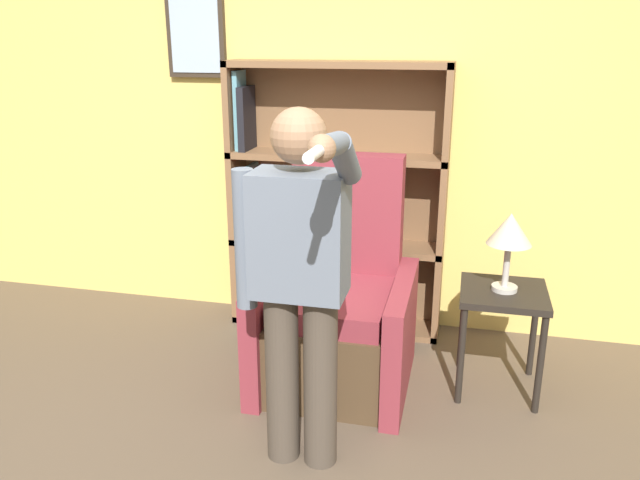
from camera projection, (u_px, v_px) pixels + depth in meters
wall_back at (322, 111)px, 3.99m from camera, size 8.00×0.11×2.80m
bookcase at (320, 205)px, 4.02m from camera, size 1.38×0.28×1.72m
armchair at (338, 315)px, 3.47m from camera, size 0.82×0.84×1.24m
person_standing at (299, 275)px, 2.60m from camera, size 0.54×0.78×1.60m
side_table at (502, 308)px, 3.32m from camera, size 0.45×0.45×0.58m
table_lamp at (510, 233)px, 3.19m from camera, size 0.23×0.23×0.42m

